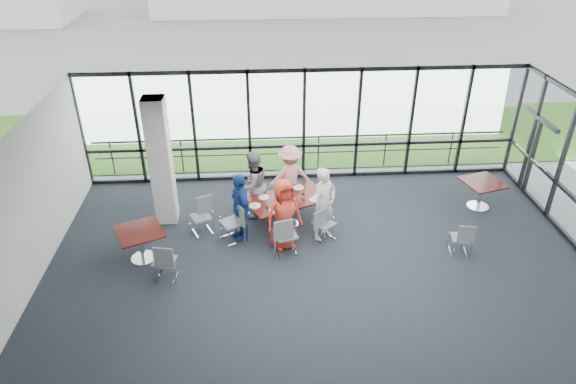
{
  "coord_description": "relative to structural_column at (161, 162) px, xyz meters",
  "views": [
    {
      "loc": [
        -1.31,
        -8.07,
        7.07
      ],
      "look_at": [
        -0.62,
        2.25,
        1.1
      ],
      "focal_mm": 32.0,
      "sensor_mm": 36.0,
      "label": 1
    }
  ],
  "objects": [
    {
      "name": "apron",
      "position": [
        3.6,
        7.0,
        -1.62
      ],
      "size": [
        80.0,
        70.0,
        0.02
      ],
      "primitive_type": "cube",
      "color": "slate",
      "rests_on": "ground"
    },
    {
      "name": "exit_door",
      "position": [
        9.6,
        0.75,
        -0.55
      ],
      "size": [
        0.12,
        1.6,
        2.1
      ],
      "primitive_type": "cube",
      "color": "black",
      "rests_on": "ground"
    },
    {
      "name": "tumbler_d",
      "position": [
        2.47,
        -0.85,
        -0.78
      ],
      "size": [
        0.07,
        0.07,
        0.14
      ],
      "primitive_type": "cylinder",
      "color": "white",
      "rests_on": "main_table"
    },
    {
      "name": "side_table_right",
      "position": [
        8.03,
        0.04,
        -0.96
      ],
      "size": [
        1.14,
        1.14,
        0.75
      ],
      "rotation": [
        0.0,
        0.0,
        0.27
      ],
      "color": "#3D1412",
      "rests_on": "ground"
    },
    {
      "name": "tumbler_c",
      "position": [
        2.93,
        -0.17,
        -0.78
      ],
      "size": [
        0.07,
        0.07,
        0.14
      ],
      "primitive_type": "cylinder",
      "color": "white",
      "rests_on": "main_table"
    },
    {
      "name": "diner_far_left",
      "position": [
        2.16,
        0.01,
        -0.71
      ],
      "size": [
        1.01,
        0.96,
        1.79
      ],
      "primitive_type": "imported",
      "rotation": [
        0.0,
        0.0,
        3.81
      ],
      "color": "slate",
      "rests_on": "ground"
    },
    {
      "name": "chair_spare_lb",
      "position": [
        0.91,
        -0.66,
        -1.16
      ],
      "size": [
        0.57,
        0.57,
        0.88
      ],
      "primitive_type": null,
      "rotation": [
        0.0,
        0.0,
        3.57
      ],
      "color": "slate",
      "rests_on": "ground"
    },
    {
      "name": "condiment_caddy",
      "position": [
        2.97,
        -0.4,
        -0.83
      ],
      "size": [
        0.1,
        0.07,
        0.04
      ],
      "primitive_type": "cube",
      "color": "black",
      "rests_on": "main_table"
    },
    {
      "name": "diner_near_right",
      "position": [
        3.8,
        -1.03,
        -0.69
      ],
      "size": [
        0.82,
        0.79,
        1.81
      ],
      "primitive_type": "imported",
      "rotation": [
        0.0,
        0.0,
        0.67
      ],
      "color": "silver",
      "rests_on": "ground"
    },
    {
      "name": "ceiling",
      "position": [
        3.6,
        -3.0,
        1.6
      ],
      "size": [
        12.0,
        10.0,
        0.04
      ],
      "primitive_type": "cube",
      "color": "white",
      "rests_on": "ground"
    },
    {
      "name": "tumbler_a",
      "position": [
        2.86,
        -0.74,
        -0.78
      ],
      "size": [
        0.07,
        0.07,
        0.13
      ],
      "primitive_type": "cylinder",
      "color": "white",
      "rests_on": "main_table"
    },
    {
      "name": "chair_main_fr",
      "position": [
        2.95,
        0.64,
        -1.18
      ],
      "size": [
        0.55,
        0.55,
        0.83
      ],
      "primitive_type": null,
      "rotation": [
        0.0,
        0.0,
        3.62
      ],
      "color": "slate",
      "rests_on": "ground"
    },
    {
      "name": "plate_nl",
      "position": [
        2.66,
        -0.99,
        -0.84
      ],
      "size": [
        0.27,
        0.27,
        0.01
      ],
      "primitive_type": "cylinder",
      "color": "white",
      "rests_on": "main_table"
    },
    {
      "name": "menu_a",
      "position": [
        3.05,
        -0.93,
        -0.85
      ],
      "size": [
        0.32,
        0.35,
        0.0
      ],
      "primitive_type": "cube",
      "rotation": [
        0.0,
        0.0,
        0.97
      ],
      "color": "silver",
      "rests_on": "main_table"
    },
    {
      "name": "plate_end",
      "position": [
        2.2,
        -0.75,
        -0.84
      ],
      "size": [
        0.28,
        0.28,
        0.01
      ],
      "primitive_type": "cylinder",
      "color": "white",
      "rests_on": "main_table"
    },
    {
      "name": "grass_strip",
      "position": [
        3.6,
        5.0,
        -1.59
      ],
      "size": [
        80.0,
        5.0,
        0.01
      ],
      "primitive_type": "cube",
      "color": "#2B5717",
      "rests_on": "ground"
    },
    {
      "name": "chair_main_nl",
      "position": [
        2.87,
        -1.6,
        -1.12
      ],
      "size": [
        0.58,
        0.58,
        0.97
      ],
      "primitive_type": null,
      "rotation": [
        0.0,
        0.0,
        0.27
      ],
      "color": "slate",
      "rests_on": "ground"
    },
    {
      "name": "diner_end",
      "position": [
        1.86,
        -0.95,
        -0.74
      ],
      "size": [
        0.87,
        1.13,
        1.71
      ],
      "primitive_type": "imported",
      "rotation": [
        0.0,
        0.0,
        -1.21
      ],
      "color": "navy",
      "rests_on": "ground"
    },
    {
      "name": "diner_far_right",
      "position": [
        3.11,
        0.47,
        -0.75
      ],
      "size": [
        1.19,
        0.77,
        1.7
      ],
      "primitive_type": "imported",
      "rotation": [
        0.0,
        0.0,
        3.34
      ],
      "color": "pink",
      "rests_on": "ground"
    },
    {
      "name": "chair_main_fl",
      "position": [
        2.18,
        0.28,
        -1.17
      ],
      "size": [
        0.5,
        0.5,
        0.85
      ],
      "primitive_type": null,
      "rotation": [
        0.0,
        0.0,
        3.37
      ],
      "color": "slate",
      "rests_on": "ground"
    },
    {
      "name": "guard_rail",
      "position": [
        3.6,
        2.6,
        -1.1
      ],
      "size": [
        12.0,
        0.06,
        0.06
      ],
      "primitive_type": "cylinder",
      "rotation": [
        0.0,
        1.57,
        0.0
      ],
      "color": "#2D2D33",
      "rests_on": "ground"
    },
    {
      "name": "main_table",
      "position": [
        2.98,
        -0.45,
        -0.98
      ],
      "size": [
        2.17,
        1.73,
        0.75
      ],
      "rotation": [
        0.0,
        0.0,
        0.41
      ],
      "color": "#3D1412",
      "rests_on": "ground"
    },
    {
      "name": "plate_nr",
      "position": [
        3.62,
        -0.57,
        -0.84
      ],
      "size": [
        0.23,
        0.23,
        0.01
      ],
      "primitive_type": "cylinder",
      "color": "white",
      "rests_on": "main_table"
    },
    {
      "name": "chair_main_nr",
      "position": [
        3.8,
        -1.14,
        -1.16
      ],
      "size": [
        0.6,
        0.6,
        0.87
      ],
      "primitive_type": null,
      "rotation": [
        0.0,
        0.0,
        0.65
      ],
      "color": "slate",
      "rests_on": "ground"
    },
    {
      "name": "wall_left",
      "position": [
        -2.4,
        -3.0,
        0.0
      ],
      "size": [
        0.1,
        10.0,
        3.2
      ],
      "primitive_type": "cube",
      "color": "silver",
      "rests_on": "ground"
    },
    {
      "name": "curtain_wall_back",
      "position": [
        3.6,
        2.0,
        0.0
      ],
      "size": [
        12.0,
        0.1,
        3.2
      ],
      "primitive_type": "cube",
      "color": "white",
      "rests_on": "ground"
    },
    {
      "name": "menu_b",
      "position": [
        3.78,
        -0.39,
        -0.85
      ],
      "size": [
        0.32,
        0.27,
        0.0
      ],
      "primitive_type": "cube",
      "rotation": [
        0.0,
        0.0,
        -0.28
      ],
      "color": "silver",
      "rests_on": "main_table"
    },
    {
      "name": "tumbler_b",
      "position": [
        3.36,
        -0.55,
        -0.77
      ],
      "size": [
        0.08,
        0.08,
        0.15
      ],
      "primitive_type": "cylinder",
      "color": "white",
      "rests_on": "main_table"
    },
    {
      "name": "structural_column",
      "position": [
        0.0,
        0.0,
        0.0
      ],
      "size": [
        0.5,
        0.5,
        3.2
      ],
      "primitive_type": "cube",
      "color": "silver",
      "rests_on": "ground"
    },
    {
      "name": "floor",
      "position": [
        3.6,
        -3.0,
        -1.61
      ],
      "size": [
        12.0,
        10.0,
        0.02
      ],
      "primitive_type": "cube",
      "color": "black",
      "rests_on": "ground"
    },
    {
      "name": "menu_c",
      "position": [
        2.9,
        -0.04,
        -0.85
      ],
      "size": [
        0.31,
        0.37,
        0.0
      ],
      "primitive_type": "cube",
      "rotation": [
        0.0,
        0.0,
        1.24
      ],
      "color": "silver",
      "rests_on": "main_table"
    },
    {
      "name": "chair_spare_la",
      "position": [
        0.28,
        -2.35,
        -1.15
      ],
      "size": [
        0.51,
        0.51,
        0.9
      ],
      "primitive_type": null,
      "rotation": [
        0.0,
        0.0,
        -0.19
      ],
      "color": "slate",
      "rests_on": "ground"
    },
    {
      "name": "diner_near_left",
      "position": [
        2.84,
        -1.34,
        -0.73
      ],
      "size": [
        0.99,
        0.81,
        1.73
      ],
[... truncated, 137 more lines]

